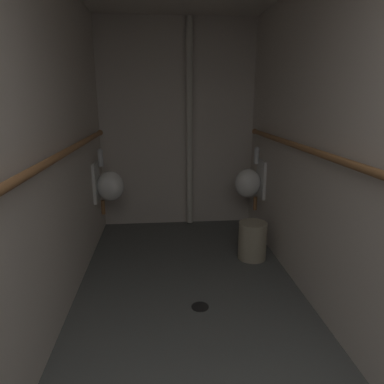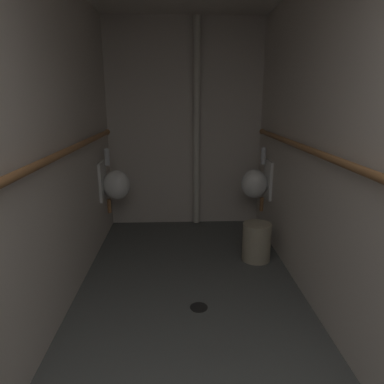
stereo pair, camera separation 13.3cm
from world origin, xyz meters
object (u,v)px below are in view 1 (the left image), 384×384
object	(u,v)px
waste_bin	(252,240)
urinal_left_mid	(109,185)
standpipe_back_wall	(189,127)
floor_drain	(200,306)
urinal_right_mid	(250,182)

from	to	relation	value
waste_bin	urinal_left_mid	bearing A→B (deg)	157.55
standpipe_back_wall	floor_drain	bearing A→B (deg)	-92.36
floor_drain	urinal_right_mid	bearing A→B (deg)	62.61
urinal_right_mid	floor_drain	distance (m)	1.75
urinal_left_mid	standpipe_back_wall	world-z (taller)	standpipe_back_wall
urinal_left_mid	floor_drain	world-z (taller)	urinal_left_mid
waste_bin	standpipe_back_wall	bearing A→B (deg)	117.70
standpipe_back_wall	waste_bin	world-z (taller)	standpipe_back_wall
standpipe_back_wall	floor_drain	distance (m)	2.27
waste_bin	urinal_right_mid	bearing A→B (deg)	79.87
urinal_left_mid	floor_drain	xyz separation A→B (m)	(0.88, -1.44, -0.66)
urinal_right_mid	waste_bin	size ratio (longest dim) A/B	1.94
urinal_left_mid	floor_drain	distance (m)	1.81
standpipe_back_wall	waste_bin	xyz separation A→B (m)	(0.56, -1.06, -1.07)
urinal_left_mid	standpipe_back_wall	size ratio (longest dim) A/B	0.30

